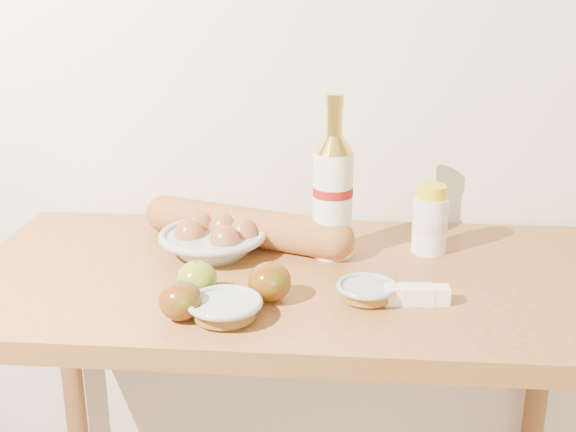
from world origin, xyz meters
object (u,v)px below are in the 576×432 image
at_px(bourbon_bottle, 333,192).
at_px(cream_bottle, 430,221).
at_px(table, 289,331).
at_px(egg_bowl, 214,239).
at_px(baguette, 245,226).

xyz_separation_m(bourbon_bottle, cream_bottle, (0.19, 0.03, -0.07)).
bearing_deg(table, bourbon_bottle, 50.76).
relative_size(table, egg_bowl, 4.44).
xyz_separation_m(table, egg_bowl, (-0.16, 0.08, 0.15)).
relative_size(cream_bottle, baguette, 0.29).
relative_size(table, cream_bottle, 8.79).
height_order(table, baguette, baguette).
distance_m(table, cream_bottle, 0.35).
bearing_deg(table, cream_bottle, 25.45).
relative_size(table, bourbon_bottle, 3.80).
distance_m(cream_bottle, baguette, 0.37).
relative_size(bourbon_bottle, cream_bottle, 2.31).
relative_size(table, baguette, 2.58).
distance_m(bourbon_bottle, egg_bowl, 0.25).
xyz_separation_m(cream_bottle, egg_bowl, (-0.42, -0.05, -0.03)).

